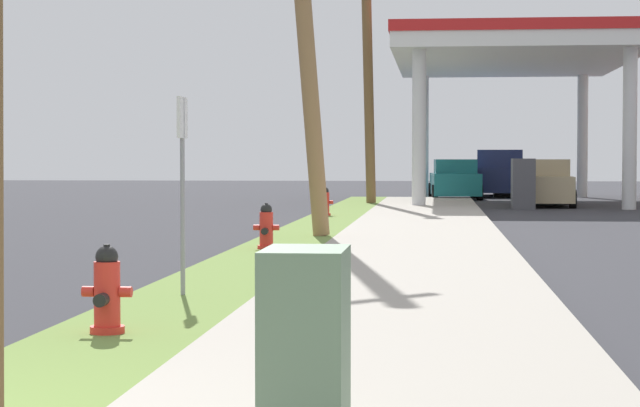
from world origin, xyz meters
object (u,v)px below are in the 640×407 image
at_px(street_sign_post, 182,154).
at_px(car_tan_by_near_pump, 544,185).
at_px(fire_hydrant_second, 266,229).
at_px(utility_cabinet, 305,354).
at_px(fire_hydrant_third, 325,203).
at_px(utility_pole_background, 368,69).
at_px(truck_navy_at_forecourt, 500,175).
at_px(car_teal_by_far_pump, 455,181).
at_px(fire_hydrant_nearest, 107,294).

height_order(street_sign_post, car_tan_by_near_pump, street_sign_post).
bearing_deg(car_tan_by_near_pump, street_sign_post, -102.82).
distance_m(fire_hydrant_second, utility_cabinet, 13.00).
bearing_deg(fire_hydrant_second, fire_hydrant_third, 90.65).
distance_m(utility_pole_background, truck_navy_at_forecourt, 13.38).
relative_size(utility_cabinet, street_sign_post, 0.47).
bearing_deg(street_sign_post, car_tan_by_near_pump, 77.18).
bearing_deg(utility_cabinet, car_teal_by_far_pump, 88.09).
relative_size(fire_hydrant_second, car_teal_by_far_pump, 0.16).
bearing_deg(truck_navy_at_forecourt, fire_hydrant_nearest, -97.53).
distance_m(utility_pole_background, car_teal_by_far_pump, 9.72).
distance_m(street_sign_post, truck_navy_at_forecourt, 38.42).
bearing_deg(street_sign_post, fire_hydrant_second, 90.40).
height_order(car_teal_by_far_pump, truck_navy_at_forecourt, truck_navy_at_forecourt).
distance_m(street_sign_post, car_teal_by_far_pump, 34.75).
bearing_deg(fire_hydrant_third, truck_navy_at_forecourt, 74.72).
bearing_deg(fire_hydrant_third, car_teal_by_far_pump, 77.96).
distance_m(fire_hydrant_nearest, car_teal_by_far_pump, 37.52).
height_order(fire_hydrant_nearest, utility_cabinet, utility_cabinet).
distance_m(utility_cabinet, street_sign_post, 6.78).
bearing_deg(fire_hydrant_second, utility_cabinet, -80.76).
bearing_deg(car_tan_by_near_pump, truck_navy_at_forecourt, 94.98).
bearing_deg(car_teal_by_far_pump, fire_hydrant_second, -97.00).
bearing_deg(fire_hydrant_second, fire_hydrant_nearest, -89.92).
relative_size(fire_hydrant_third, utility_pole_background, 0.09).
relative_size(utility_pole_background, car_teal_by_far_pump, 1.90).
height_order(fire_hydrant_second, truck_navy_at_forecourt, truck_navy_at_forecourt).
distance_m(utility_cabinet, truck_navy_at_forecourt, 44.55).
bearing_deg(street_sign_post, utility_pole_background, 89.04).
bearing_deg(truck_navy_at_forecourt, car_tan_by_near_pump, -85.02).
relative_size(fire_hydrant_third, utility_cabinet, 0.75).
distance_m(utility_pole_background, car_tan_by_near_pump, 7.12).
xyz_separation_m(utility_cabinet, car_teal_by_far_pump, (1.36, 40.95, 0.14)).
height_order(fire_hydrant_second, car_teal_by_far_pump, car_teal_by_far_pump).
height_order(utility_pole_background, car_tan_by_near_pump, utility_pole_background).
bearing_deg(street_sign_post, fire_hydrant_nearest, -90.65).
xyz_separation_m(fire_hydrant_third, truck_navy_at_forecourt, (5.54, 20.26, 0.47)).
xyz_separation_m(fire_hydrant_second, car_teal_by_far_pump, (3.45, 28.12, 0.28)).
xyz_separation_m(utility_pole_background, street_sign_post, (-0.44, -26.14, -2.91)).
bearing_deg(truck_navy_at_forecourt, street_sign_post, -98.02).
bearing_deg(truck_navy_at_forecourt, fire_hydrant_third, -105.28).
height_order(fire_hydrant_second, fire_hydrant_third, same).
xyz_separation_m(fire_hydrant_nearest, utility_pole_background, (0.47, 28.93, 4.10)).
xyz_separation_m(fire_hydrant_nearest, car_teal_by_far_pump, (3.44, 37.36, 0.28)).
relative_size(fire_hydrant_second, street_sign_post, 0.35).
relative_size(car_tan_by_near_pump, truck_navy_at_forecourt, 0.83).
bearing_deg(utility_pole_background, utility_cabinet, -87.18).
xyz_separation_m(fire_hydrant_nearest, car_tan_by_near_pump, (6.31, 30.36, 0.28)).
height_order(fire_hydrant_nearest, utility_pole_background, utility_pole_background).
height_order(utility_cabinet, car_teal_by_far_pump, car_teal_by_far_pump).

